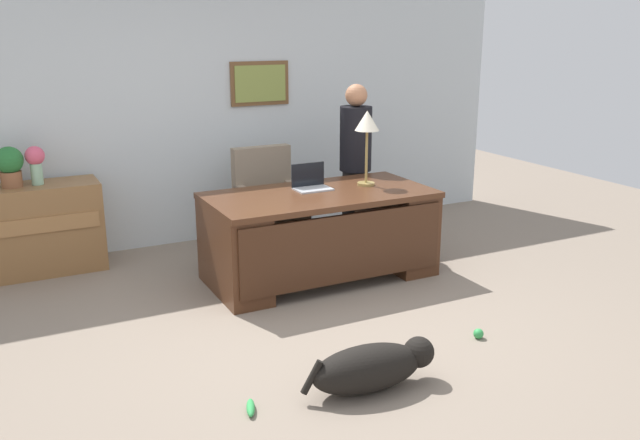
{
  "coord_description": "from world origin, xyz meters",
  "views": [
    {
      "loc": [
        -2.14,
        -4.2,
        2.2
      ],
      "look_at": [
        0.14,
        0.3,
        0.75
      ],
      "focal_mm": 38.12,
      "sensor_mm": 36.0,
      "label": 1
    }
  ],
  "objects": [
    {
      "name": "ground_plane",
      "position": [
        0.0,
        0.0,
        0.0
      ],
      "size": [
        12.0,
        12.0,
        0.0
      ],
      "primitive_type": "plane",
      "color": "gray"
    },
    {
      "name": "back_wall",
      "position": [
        0.0,
        2.6,
        1.35
      ],
      "size": [
        7.0,
        0.16,
        2.7
      ],
      "color": "silver",
      "rests_on": "ground_plane"
    },
    {
      "name": "desk",
      "position": [
        0.47,
        0.94,
        0.43
      ],
      "size": [
        1.98,
        0.99,
        0.79
      ],
      "color": "#4C2B19",
      "rests_on": "ground_plane"
    },
    {
      "name": "credenza",
      "position": [
        -1.89,
        2.25,
        0.41
      ],
      "size": [
        1.38,
        0.5,
        0.82
      ],
      "color": "olive",
      "rests_on": "ground_plane"
    },
    {
      "name": "armchair",
      "position": [
        0.36,
        1.88,
        0.47
      ],
      "size": [
        0.6,
        0.59,
        1.04
      ],
      "color": "gray",
      "rests_on": "ground_plane"
    },
    {
      "name": "person_standing",
      "position": [
        1.22,
        1.64,
        0.85
      ],
      "size": [
        0.32,
        0.32,
        1.65
      ],
      "color": "#262323",
      "rests_on": "ground_plane"
    },
    {
      "name": "dog_lying",
      "position": [
        -0.13,
        -0.95,
        0.15
      ],
      "size": [
        0.91,
        0.35,
        0.3
      ],
      "color": "black",
      "rests_on": "ground_plane"
    },
    {
      "name": "laptop",
      "position": [
        0.46,
        1.12,
        0.84
      ],
      "size": [
        0.32,
        0.22,
        0.22
      ],
      "color": "#B2B5BA",
      "rests_on": "desk"
    },
    {
      "name": "desk_lamp",
      "position": [
        0.98,
        1.03,
        1.33
      ],
      "size": [
        0.22,
        0.22,
        0.68
      ],
      "color": "#9E8447",
      "rests_on": "desk"
    },
    {
      "name": "vase_with_flowers",
      "position": [
        -1.71,
        2.25,
        1.04
      ],
      "size": [
        0.17,
        0.17,
        0.35
      ],
      "color": "#95C5A3",
      "rests_on": "credenza"
    },
    {
      "name": "potted_plant",
      "position": [
        -1.93,
        2.25,
        1.02
      ],
      "size": [
        0.24,
        0.24,
        0.36
      ],
      "color": "brown",
      "rests_on": "credenza"
    },
    {
      "name": "dog_toy_ball",
      "position": [
        0.93,
        -0.69,
        0.04
      ],
      "size": [
        0.07,
        0.07,
        0.07
      ],
      "primitive_type": "sphere",
      "color": "green",
      "rests_on": "ground_plane"
    },
    {
      "name": "dog_toy_bone",
      "position": [
        -0.9,
        -0.85,
        0.03
      ],
      "size": [
        0.11,
        0.19,
        0.05
      ],
      "primitive_type": "ellipsoid",
      "rotation": [
        0.0,
        0.0,
        1.22
      ],
      "color": "green",
      "rests_on": "ground_plane"
    }
  ]
}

